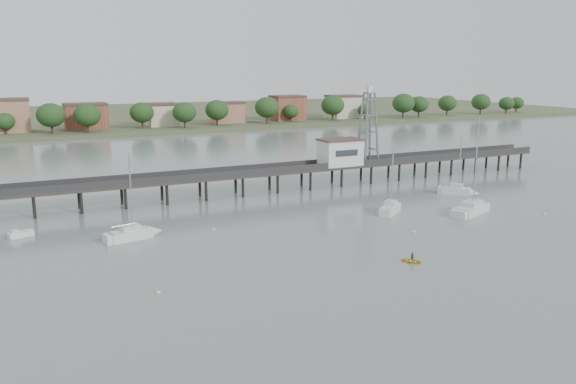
# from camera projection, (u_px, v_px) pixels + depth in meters

# --- Properties ---
(ground_plane) EXTENTS (500.00, 500.00, 0.00)m
(ground_plane) POSITION_uv_depth(u_px,v_px,m) (442.00, 333.00, 49.70)
(ground_plane) COLOR slate
(ground_plane) RESTS_ON ground
(pier) EXTENTS (150.00, 5.00, 5.50)m
(pier) POSITION_uv_depth(u_px,v_px,m) (221.00, 176.00, 101.75)
(pier) COLOR #2D2823
(pier) RESTS_ON ground
(pier_building) EXTENTS (8.40, 5.40, 5.30)m
(pier_building) POSITION_uv_depth(u_px,v_px,m) (340.00, 152.00, 111.65)
(pier_building) COLOR silver
(pier_building) RESTS_ON ground
(lattice_tower) EXTENTS (3.20, 3.20, 15.50)m
(lattice_tower) POSITION_uv_depth(u_px,v_px,m) (368.00, 128.00, 113.43)
(lattice_tower) COLOR slate
(lattice_tower) RESTS_ON ground
(sailboat_e) EXTENTS (6.02, 6.33, 11.33)m
(sailboat_e) POSITION_uv_depth(u_px,v_px,m) (461.00, 191.00, 104.01)
(sailboat_e) COLOR silver
(sailboat_e) RESTS_ON ground
(sailboat_d) EXTENTS (10.48, 6.46, 16.51)m
(sailboat_d) POSITION_uv_depth(u_px,v_px,m) (476.00, 208.00, 91.95)
(sailboat_d) COLOR silver
(sailboat_d) RESTS_ON ground
(sailboat_c) EXTENTS (6.82, 5.96, 11.76)m
(sailboat_c) POSITION_uv_depth(u_px,v_px,m) (392.00, 208.00, 91.86)
(sailboat_c) COLOR silver
(sailboat_c) RESTS_ON ground
(sailboat_b) EXTENTS (7.83, 3.77, 12.51)m
(sailboat_b) POSITION_uv_depth(u_px,v_px,m) (139.00, 233.00, 77.49)
(sailboat_b) COLOR silver
(sailboat_b) RESTS_ON ground
(white_tender) EXTENTS (3.51, 2.39, 1.26)m
(white_tender) POSITION_uv_depth(u_px,v_px,m) (20.00, 234.00, 78.01)
(white_tender) COLOR silver
(white_tender) RESTS_ON ground
(yellow_dinghy) EXTENTS (1.68, 1.43, 2.41)m
(yellow_dinghy) POSITION_uv_depth(u_px,v_px,m) (412.00, 262.00, 67.88)
(yellow_dinghy) COLOR yellow
(yellow_dinghy) RESTS_ON ground
(dinghy_occupant) EXTENTS (0.75, 1.07, 0.24)m
(dinghy_occupant) POSITION_uv_depth(u_px,v_px,m) (412.00, 262.00, 67.88)
(dinghy_occupant) COLOR black
(dinghy_occupant) RESTS_ON ground
(mooring_buoys) EXTENTS (81.00, 20.58, 0.39)m
(mooring_buoys) POSITION_uv_depth(u_px,v_px,m) (309.00, 238.00, 77.10)
(mooring_buoys) COLOR beige
(mooring_buoys) RESTS_ON ground
(far_shore) EXTENTS (500.00, 170.00, 10.40)m
(far_shore) POSITION_uv_depth(u_px,v_px,m) (96.00, 117.00, 260.76)
(far_shore) COLOR #475133
(far_shore) RESTS_ON ground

